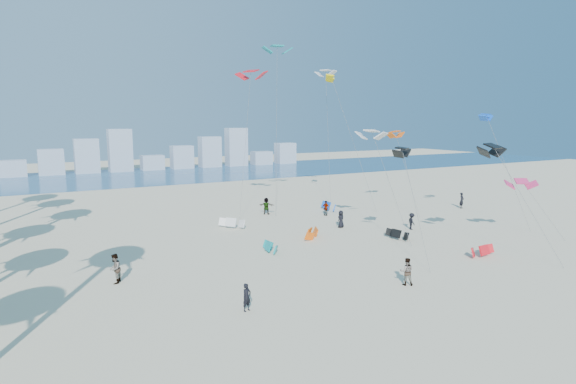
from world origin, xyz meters
TOP-DOWN VIEW (x-y plane):
  - ground at (0.00, 0.00)m, footprint 220.00×220.00m
  - ocean at (0.00, 72.00)m, footprint 220.00×220.00m
  - kitesurfer_near at (-5.18, 5.72)m, footprint 0.65×0.53m
  - kitesurfer_mid at (5.15, 4.67)m, footprint 1.06×1.01m
  - kitesurfers_far at (7.92, 21.24)m, footprint 40.42×16.59m
  - grounded_kites at (8.58, 18.78)m, footprint 15.70×23.20m
  - flying_kites at (14.23, 22.22)m, footprint 22.22×34.79m
  - distant_skyline at (-1.19, 82.00)m, footprint 85.00×3.00m

SIDE VIEW (x-z plane):
  - ground at x=0.00m, z-range 0.00..0.00m
  - ocean at x=0.00m, z-range 0.01..0.01m
  - grounded_kites at x=8.58m, z-range -0.04..0.89m
  - kitesurfer_near at x=-5.18m, z-range 0.00..1.52m
  - kitesurfer_mid at x=5.15m, z-range 0.00..1.73m
  - kitesurfers_far at x=7.92m, z-range -0.07..1.82m
  - distant_skyline at x=-1.19m, z-range -1.11..7.29m
  - flying_kites at x=14.23m, z-range 2.95..21.49m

